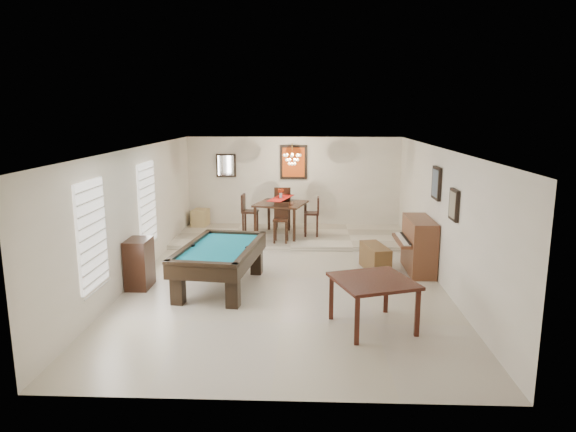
# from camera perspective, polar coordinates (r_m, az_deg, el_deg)

# --- Properties ---
(ground_plane) EXTENTS (6.00, 9.00, 0.02)m
(ground_plane) POSITION_cam_1_polar(r_m,az_deg,el_deg) (10.44, -0.13, -6.92)
(ground_plane) COLOR beige
(wall_back) EXTENTS (6.00, 0.04, 2.60)m
(wall_back) POSITION_cam_1_polar(r_m,az_deg,el_deg) (14.53, 0.62, 3.66)
(wall_back) COLOR silver
(wall_back) RESTS_ON ground_plane
(wall_front) EXTENTS (6.00, 0.04, 2.60)m
(wall_front) POSITION_cam_1_polar(r_m,az_deg,el_deg) (5.76, -2.06, -8.73)
(wall_front) COLOR silver
(wall_front) RESTS_ON ground_plane
(wall_left) EXTENTS (0.04, 9.00, 2.60)m
(wall_left) POSITION_cam_1_polar(r_m,az_deg,el_deg) (10.65, -16.48, 0.27)
(wall_left) COLOR silver
(wall_left) RESTS_ON ground_plane
(wall_right) EXTENTS (0.04, 9.00, 2.60)m
(wall_right) POSITION_cam_1_polar(r_m,az_deg,el_deg) (10.41, 16.59, 0.01)
(wall_right) COLOR silver
(wall_right) RESTS_ON ground_plane
(ceiling) EXTENTS (6.00, 9.00, 0.04)m
(ceiling) POSITION_cam_1_polar(r_m,az_deg,el_deg) (9.92, -0.14, 7.53)
(ceiling) COLOR white
(ceiling) RESTS_ON wall_back
(dining_step) EXTENTS (6.00, 2.50, 0.12)m
(dining_step) POSITION_cam_1_polar(r_m,az_deg,el_deg) (13.54, 0.45, -2.27)
(dining_step) COLOR beige
(dining_step) RESTS_ON ground_plane
(window_left_front) EXTENTS (0.06, 1.00, 1.70)m
(window_left_front) POSITION_cam_1_polar(r_m,az_deg,el_deg) (8.62, -20.96, -1.94)
(window_left_front) COLOR white
(window_left_front) RESTS_ON wall_left
(window_left_rear) EXTENTS (0.06, 1.00, 1.70)m
(window_left_rear) POSITION_cam_1_polar(r_m,az_deg,el_deg) (11.19, -15.39, 1.38)
(window_left_rear) COLOR white
(window_left_rear) RESTS_ON wall_left
(pool_table) EXTENTS (1.55, 2.50, 0.79)m
(pool_table) POSITION_cam_1_polar(r_m,az_deg,el_deg) (9.84, -7.52, -5.70)
(pool_table) COLOR black
(pool_table) RESTS_ON ground_plane
(square_table) EXTENTS (1.43, 1.43, 0.78)m
(square_table) POSITION_cam_1_polar(r_m,az_deg,el_deg) (8.13, 9.39, -9.56)
(square_table) COLOR black
(square_table) RESTS_ON ground_plane
(upright_piano) EXTENTS (0.76, 1.35, 1.12)m
(upright_piano) POSITION_cam_1_polar(r_m,az_deg,el_deg) (11.01, 13.67, -3.16)
(upright_piano) COLOR brown
(upright_piano) RESTS_ON ground_plane
(piano_bench) EXTENTS (0.59, 1.03, 0.54)m
(piano_bench) POSITION_cam_1_polar(r_m,az_deg,el_deg) (10.99, 9.65, -4.60)
(piano_bench) COLOR brown
(piano_bench) RESTS_ON ground_plane
(apothecary_chest) EXTENTS (0.42, 0.63, 0.94)m
(apothecary_chest) POSITION_cam_1_polar(r_m,az_deg,el_deg) (10.15, -16.19, -5.08)
(apothecary_chest) COLOR black
(apothecary_chest) RESTS_ON ground_plane
(dining_table) EXTENTS (1.45, 1.45, 0.98)m
(dining_table) POSITION_cam_1_polar(r_m,az_deg,el_deg) (13.31, -0.79, -0.09)
(dining_table) COLOR black
(dining_table) RESTS_ON dining_step
(flower_vase) EXTENTS (0.19, 0.19, 0.27)m
(flower_vase) POSITION_cam_1_polar(r_m,az_deg,el_deg) (13.20, -0.80, 2.56)
(flower_vase) COLOR #BB3110
(flower_vase) RESTS_ON dining_table
(dining_chair_south) EXTENTS (0.38, 0.38, 0.97)m
(dining_chair_south) POSITION_cam_1_polar(r_m,az_deg,el_deg) (12.60, -0.81, -0.77)
(dining_chair_south) COLOR black
(dining_chair_south) RESTS_ON dining_step
(dining_chair_north) EXTENTS (0.44, 0.44, 1.18)m
(dining_chair_north) POSITION_cam_1_polar(r_m,az_deg,el_deg) (14.01, -0.58, 0.92)
(dining_chair_north) COLOR black
(dining_chair_north) RESTS_ON dining_step
(dining_chair_west) EXTENTS (0.43, 0.43, 1.08)m
(dining_chair_west) POSITION_cam_1_polar(r_m,az_deg,el_deg) (13.34, -4.22, 0.13)
(dining_chair_west) COLOR black
(dining_chair_west) RESTS_ON dining_step
(dining_chair_east) EXTENTS (0.39, 0.39, 1.02)m
(dining_chair_east) POSITION_cam_1_polar(r_m,az_deg,el_deg) (13.27, 2.62, -0.05)
(dining_chair_east) COLOR black
(dining_chair_east) RESTS_ON dining_step
(corner_bench) EXTENTS (0.47, 0.56, 0.46)m
(corner_bench) POSITION_cam_1_polar(r_m,az_deg,el_deg) (14.70, -9.71, -0.17)
(corner_bench) COLOR tan
(corner_bench) RESTS_ON dining_step
(chandelier) EXTENTS (0.44, 0.44, 0.60)m
(chandelier) POSITION_cam_1_polar(r_m,az_deg,el_deg) (13.14, 0.46, 6.77)
(chandelier) COLOR #FFE5B2
(chandelier) RESTS_ON ceiling
(back_painting) EXTENTS (0.75, 0.06, 0.95)m
(back_painting) POSITION_cam_1_polar(r_m,az_deg,el_deg) (14.42, 0.62, 6.00)
(back_painting) COLOR #D84C14
(back_painting) RESTS_ON wall_back
(back_mirror) EXTENTS (0.55, 0.06, 0.65)m
(back_mirror) POSITION_cam_1_polar(r_m,az_deg,el_deg) (14.61, -6.89, 5.60)
(back_mirror) COLOR white
(back_mirror) RESTS_ON wall_back
(right_picture_upper) EXTENTS (0.06, 0.55, 0.65)m
(right_picture_upper) POSITION_cam_1_polar(r_m,az_deg,el_deg) (10.59, 16.18, 3.52)
(right_picture_upper) COLOR slate
(right_picture_upper) RESTS_ON wall_right
(right_picture_lower) EXTENTS (0.06, 0.45, 0.55)m
(right_picture_lower) POSITION_cam_1_polar(r_m,az_deg,el_deg) (9.38, 17.97, 1.19)
(right_picture_lower) COLOR gray
(right_picture_lower) RESTS_ON wall_right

